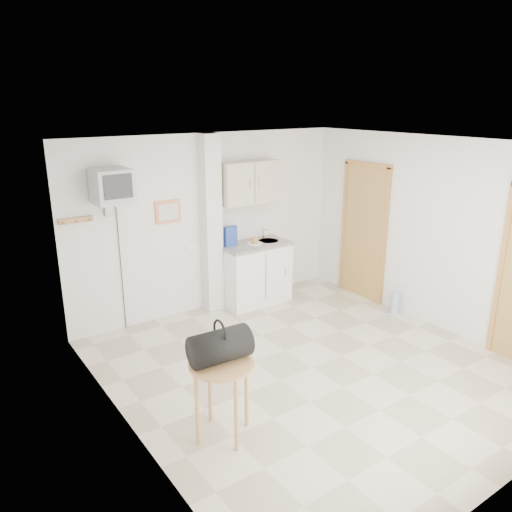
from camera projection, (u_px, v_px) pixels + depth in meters
ground at (312, 368)px, 5.69m from camera, size 4.50×4.50×0.00m
room_envelope at (328, 233)px, 5.43m from camera, size 4.24×4.54×2.55m
kitchenette at (253, 250)px, 7.32m from camera, size 1.03×0.58×2.10m
crt_television at (112, 187)px, 5.89m from camera, size 0.44×0.45×2.15m
round_table at (222, 374)px, 4.37m from camera, size 0.58×0.58×0.74m
duffel_bag at (220, 346)px, 4.31m from camera, size 0.55×0.32×0.39m
water_bottle at (395, 303)px, 7.10m from camera, size 0.12×0.12×0.35m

